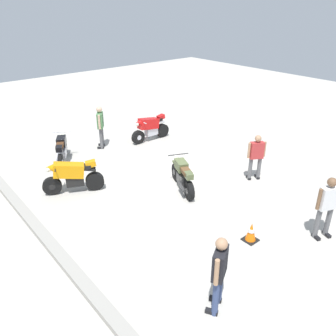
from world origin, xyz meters
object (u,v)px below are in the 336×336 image
at_px(motorcycle_red_sportbike, 150,128).
at_px(person_in_black_shirt, 219,270).
at_px(person_in_red_shirt, 256,155).
at_px(motorcycle_black_cruiser, 62,150).
at_px(motorcycle_olive_vintage, 183,176).
at_px(traffic_cone, 251,232).
at_px(motorcycle_orange_sportbike, 72,176).
at_px(person_in_white_shirt, 327,204).
at_px(person_in_green_shirt, 100,124).

height_order(motorcycle_red_sportbike, person_in_black_shirt, person_in_black_shirt).
relative_size(person_in_black_shirt, person_in_red_shirt, 1.07).
relative_size(motorcycle_black_cruiser, motorcycle_olive_vintage, 1.01).
bearing_deg(person_in_black_shirt, person_in_red_shirt, -89.35).
relative_size(person_in_red_shirt, traffic_cone, 3.09).
xyz_separation_m(person_in_black_shirt, person_in_red_shirt, (3.04, -5.16, -0.08)).
distance_m(motorcycle_red_sportbike, motorcycle_orange_sportbike, 5.15).
height_order(motorcycle_olive_vintage, person_in_white_shirt, person_in_white_shirt).
relative_size(person_in_white_shirt, traffic_cone, 3.30).
bearing_deg(motorcycle_orange_sportbike, motorcycle_black_cruiser, -81.02).
bearing_deg(person_in_green_shirt, person_in_red_shirt, 149.62).
bearing_deg(person_in_green_shirt, motorcycle_black_cruiser, 47.34).
bearing_deg(motorcycle_olive_vintage, traffic_cone, -164.46).
bearing_deg(traffic_cone, person_in_white_shirt, -124.13).
distance_m(person_in_green_shirt, person_in_white_shirt, 9.23).
height_order(motorcycle_orange_sportbike, traffic_cone, motorcycle_orange_sportbike).
xyz_separation_m(motorcycle_olive_vintage, motorcycle_orange_sportbike, (2.14, 2.84, 0.11)).
relative_size(motorcycle_orange_sportbike, person_in_green_shirt, 1.04).
bearing_deg(person_in_red_shirt, person_in_white_shirt, -172.15).
bearing_deg(motorcycle_black_cruiser, person_in_white_shirt, -129.37).
bearing_deg(traffic_cone, motorcycle_black_cruiser, 12.31).
bearing_deg(person_in_red_shirt, motorcycle_black_cruiser, 68.57).
bearing_deg(person_in_red_shirt, person_in_black_shirt, 150.07).
distance_m(motorcycle_olive_vintage, motorcycle_orange_sportbike, 3.56).
height_order(motorcycle_red_sportbike, person_in_white_shirt, person_in_white_shirt).
bearing_deg(motorcycle_red_sportbike, motorcycle_orange_sportbike, 23.29).
distance_m(motorcycle_black_cruiser, person_in_black_shirt, 8.66).
distance_m(person_in_green_shirt, person_in_red_shirt, 6.50).
xyz_separation_m(motorcycle_black_cruiser, traffic_cone, (-7.68, -1.67, -0.26)).
height_order(motorcycle_orange_sportbike, person_in_green_shirt, person_in_green_shirt).
relative_size(person_in_black_shirt, person_in_white_shirt, 1.00).
xyz_separation_m(person_in_green_shirt, person_in_red_shirt, (-5.96, -2.58, -0.10)).
bearing_deg(person_in_white_shirt, traffic_cone, -102.52).
relative_size(person_in_white_shirt, person_in_red_shirt, 1.07).
relative_size(motorcycle_red_sportbike, person_in_green_shirt, 1.10).
xyz_separation_m(person_in_red_shirt, traffic_cone, (-2.09, 2.85, -0.67)).
xyz_separation_m(motorcycle_black_cruiser, person_in_red_shirt, (-5.58, -4.52, 0.41)).
bearing_deg(traffic_cone, person_in_black_shirt, 112.21).
bearing_deg(motorcycle_olive_vintage, person_in_red_shirt, -90.51).
xyz_separation_m(motorcycle_red_sportbike, person_in_green_shirt, (0.68, 2.06, 0.43)).
xyz_separation_m(person_in_black_shirt, person_in_white_shirt, (-0.13, -3.90, -0.00)).
bearing_deg(motorcycle_orange_sportbike, traffic_cone, 139.90).
bearing_deg(person_in_white_shirt, motorcycle_olive_vintage, -143.48).
distance_m(motorcycle_olive_vintage, traffic_cone, 3.21).
bearing_deg(motorcycle_red_sportbike, motorcycle_olive_vintage, 65.63).
distance_m(motorcycle_olive_vintage, person_in_green_shirt, 4.92).
relative_size(motorcycle_black_cruiser, motorcycle_orange_sportbike, 1.01).
height_order(motorcycle_olive_vintage, traffic_cone, motorcycle_olive_vintage).
xyz_separation_m(motorcycle_orange_sportbike, person_in_red_shirt, (-3.22, -5.23, 0.33)).
bearing_deg(motorcycle_olive_vintage, motorcycle_red_sportbike, -0.29).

